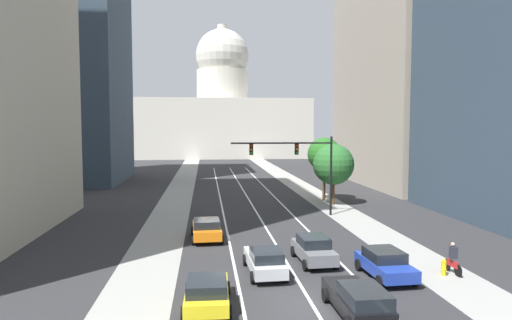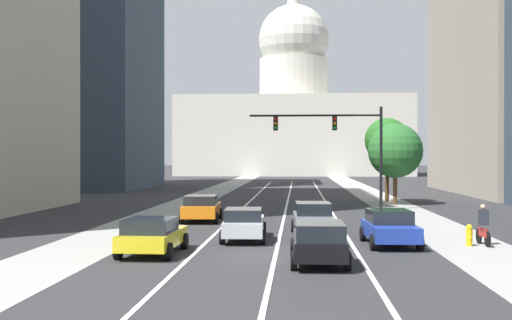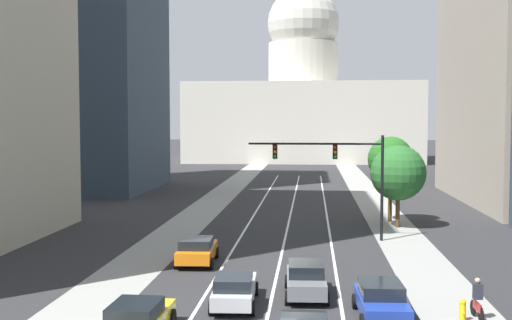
% 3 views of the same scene
% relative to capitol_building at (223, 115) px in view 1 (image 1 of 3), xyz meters
% --- Properties ---
extents(ground_plane, '(400.00, 400.00, 0.00)m').
position_rel_capitol_building_xyz_m(ground_plane, '(0.00, -65.78, -11.22)').
color(ground_plane, '#2B2B2D').
extents(sidewalk_left, '(3.50, 130.00, 0.01)m').
position_rel_capitol_building_xyz_m(sidewalk_left, '(-7.96, -70.78, -11.21)').
color(sidewalk_left, gray).
rests_on(sidewalk_left, ground).
extents(sidewalk_right, '(3.50, 130.00, 0.01)m').
position_rel_capitol_building_xyz_m(sidewalk_right, '(7.96, -70.78, -11.21)').
color(sidewalk_right, gray).
rests_on(sidewalk_right, ground).
extents(lane_stripe_left, '(0.16, 90.00, 0.01)m').
position_rel_capitol_building_xyz_m(lane_stripe_left, '(-3.11, -80.78, -11.20)').
color(lane_stripe_left, white).
rests_on(lane_stripe_left, ground).
extents(lane_stripe_center, '(0.16, 90.00, 0.01)m').
position_rel_capitol_building_xyz_m(lane_stripe_center, '(0.00, -80.78, -11.20)').
color(lane_stripe_center, white).
rests_on(lane_stripe_center, ground).
extents(lane_stripe_right, '(0.16, 90.00, 0.01)m').
position_rel_capitol_building_xyz_m(lane_stripe_right, '(3.11, -80.78, -11.20)').
color(lane_stripe_right, white).
rests_on(lane_stripe_right, ground).
extents(office_tower_far_left, '(17.86, 19.73, 42.47)m').
position_rel_capitol_building_xyz_m(office_tower_far_left, '(-25.40, -55.91, 10.06)').
color(office_tower_far_left, '#334251').
rests_on(office_tower_far_left, ground).
extents(office_tower_far_right, '(19.25, 28.47, 49.26)m').
position_rel_capitol_building_xyz_m(office_tower_far_right, '(26.08, -63.80, 13.45)').
color(office_tower_far_right, '#9E9384').
rests_on(office_tower_far_right, ground).
extents(capitol_building, '(45.02, 24.25, 35.54)m').
position_rel_capitol_building_xyz_m(capitol_building, '(0.00, 0.00, 0.00)').
color(capitol_building, beige).
rests_on(capitol_building, ground).
extents(car_gray, '(2.10, 4.27, 1.56)m').
position_rel_capitol_building_xyz_m(car_gray, '(1.55, -99.48, -10.41)').
color(car_gray, slate).
rests_on(car_gray, ground).
extents(car_blue, '(2.20, 4.21, 1.48)m').
position_rel_capitol_building_xyz_m(car_blue, '(4.66, -102.53, -10.44)').
color(car_blue, '#1E389E').
rests_on(car_blue, ground).
extents(car_orange, '(2.27, 4.35, 1.50)m').
position_rel_capitol_building_xyz_m(car_orange, '(-4.65, -93.31, -10.43)').
color(car_orange, orange).
rests_on(car_orange, ground).
extents(car_black, '(2.00, 4.61, 1.51)m').
position_rel_capitol_building_xyz_m(car_black, '(1.56, -107.33, -10.43)').
color(car_black, black).
rests_on(car_black, ground).
extents(car_silver, '(2.08, 4.62, 1.44)m').
position_rel_capitol_building_xyz_m(car_silver, '(-1.55, -101.28, -10.47)').
color(car_silver, '#B2B5BA').
rests_on(car_silver, ground).
extents(car_yellow, '(2.15, 4.20, 1.40)m').
position_rel_capitol_building_xyz_m(car_yellow, '(-4.66, -105.62, -10.47)').
color(car_yellow, yellow).
rests_on(car_yellow, ground).
extents(traffic_signal_mast, '(9.10, 0.39, 7.11)m').
position_rel_capitol_building_xyz_m(traffic_signal_mast, '(3.67, -85.42, -6.11)').
color(traffic_signal_mast, black).
rests_on(traffic_signal_mast, ground).
extents(fire_hydrant, '(0.26, 0.35, 0.91)m').
position_rel_capitol_building_xyz_m(fire_hydrant, '(7.91, -102.57, -10.75)').
color(fire_hydrant, yellow).
rests_on(fire_hydrant, ground).
extents(cyclist, '(0.37, 1.70, 1.72)m').
position_rel_capitol_building_xyz_m(cyclist, '(8.54, -102.34, -10.36)').
color(cyclist, black).
rests_on(cyclist, ground).
extents(street_tree_near_right, '(3.62, 3.62, 6.83)m').
position_rel_capitol_building_xyz_m(street_tree_near_right, '(8.05, -77.23, -6.22)').
color(street_tree_near_right, '#51381E').
rests_on(street_tree_near_right, ground).
extents(street_tree_mid_right, '(4.20, 4.20, 6.26)m').
position_rel_capitol_building_xyz_m(street_tree_mid_right, '(8.30, -79.94, -7.07)').
color(street_tree_mid_right, '#51381E').
rests_on(street_tree_mid_right, ground).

